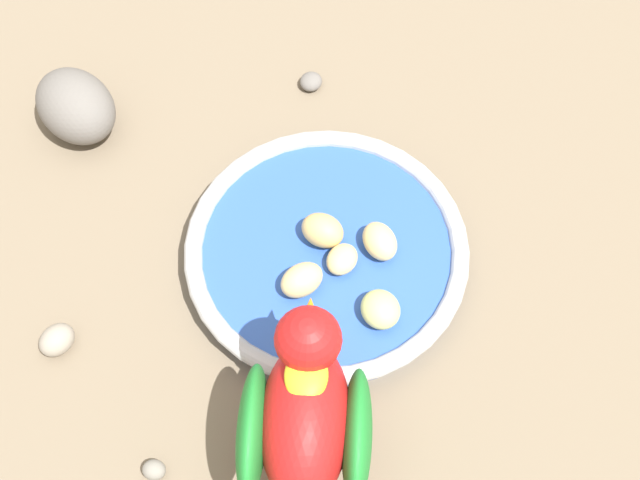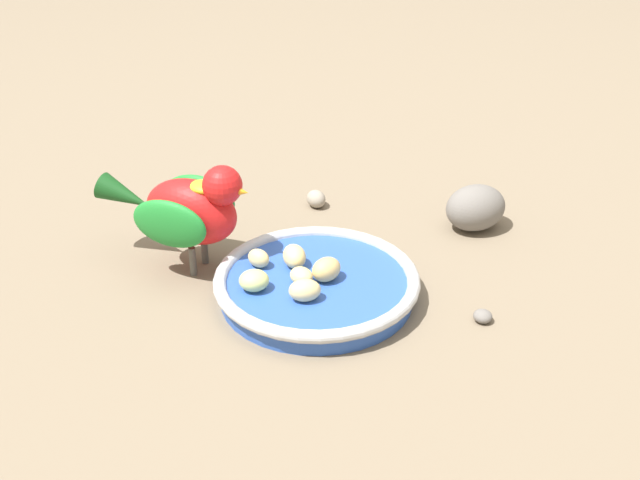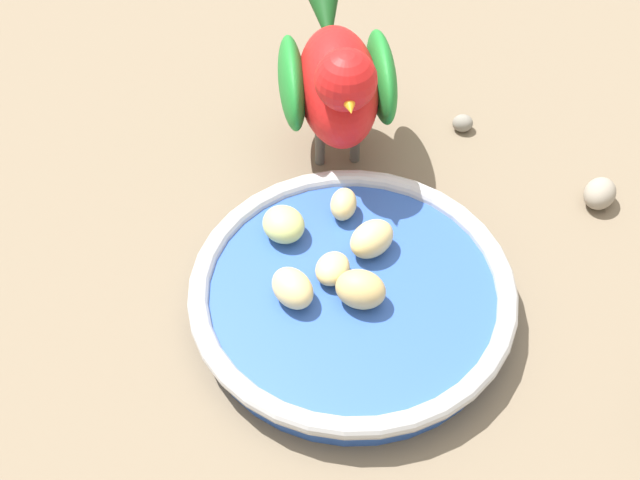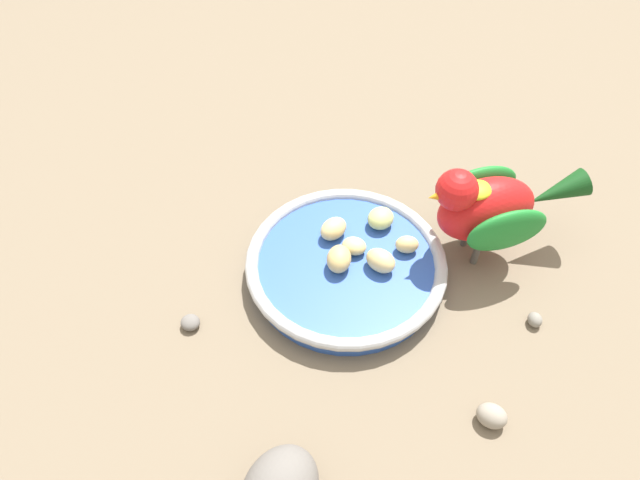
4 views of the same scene
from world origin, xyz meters
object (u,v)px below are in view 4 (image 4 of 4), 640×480
apple_piece_4 (381,260)px  pebble_2 (492,416)px  apple_piece_0 (333,229)px  apple_piece_5 (354,246)px  pebble_1 (535,320)px  pebble_0 (190,319)px  feeding_bowl (346,266)px  apple_piece_2 (339,259)px  apple_piece_1 (381,218)px  parrot (490,206)px  apple_piece_3 (407,245)px

apple_piece_4 → pebble_2: 0.19m
apple_piece_4 → pebble_2: bearing=-76.7°
apple_piece_0 → apple_piece_5: bearing=-62.4°
apple_piece_0 → pebble_1: apple_piece_0 is taller
apple_piece_4 → pebble_0: bearing=178.7°
feeding_bowl → pebble_0: feeding_bowl is taller
apple_piece_2 → pebble_1: bearing=-32.4°
apple_piece_1 → pebble_0: 0.24m
apple_piece_2 → parrot: parrot is taller
apple_piece_0 → parrot: size_ratio=0.17×
apple_piece_4 → pebble_1: bearing=-36.0°
feeding_bowl → parrot: (0.15, -0.01, 0.06)m
apple_piece_1 → parrot: bearing=-27.1°
apple_piece_5 → pebble_2: 0.22m
apple_piece_1 → pebble_1: bearing=-53.9°
apple_piece_3 → apple_piece_4: size_ratio=0.76×
pebble_2 → apple_piece_2: bearing=113.4°
apple_piece_0 → pebble_0: size_ratio=1.64×
apple_piece_4 → pebble_1: (0.14, -0.10, -0.03)m
apple_piece_0 → pebble_0: 0.18m
apple_piece_1 → pebble_2: apple_piece_1 is taller
pebble_0 → apple_piece_2: bearing=3.3°
parrot → pebble_1: size_ratio=11.28×
pebble_2 → apple_piece_4: bearing=103.3°
apple_piece_3 → pebble_1: size_ratio=1.54×
parrot → apple_piece_2: bearing=-1.2°
apple_piece_0 → pebble_2: apple_piece_0 is taller
apple_piece_3 → parrot: parrot is taller
feeding_bowl → apple_piece_5: apple_piece_5 is taller
apple_piece_0 → apple_piece_4: apple_piece_4 is taller
apple_piece_0 → pebble_2: bearing=-72.1°
apple_piece_2 → parrot: 0.17m
feeding_bowl → pebble_1: (0.17, -0.12, -0.01)m
apple_piece_1 → apple_piece_3: size_ratio=1.22×
feeding_bowl → apple_piece_0: (-0.00, 0.04, 0.02)m
apple_piece_4 → apple_piece_2: bearing=161.3°
apple_piece_2 → pebble_2: 0.21m
feeding_bowl → pebble_0: bearing=-175.8°
apple_piece_0 → apple_piece_3: bearing=-31.8°
apple_piece_1 → apple_piece_3: (0.01, -0.04, -0.00)m
parrot → apple_piece_0: bearing=-16.7°
pebble_2 → parrot: bearing=67.3°
apple_piece_2 → pebble_1: size_ratio=2.00×
feeding_bowl → pebble_1: 0.20m
apple_piece_4 → parrot: size_ratio=0.18×
pebble_0 → pebble_2: size_ratio=0.71×
apple_piece_1 → pebble_0: size_ratio=1.57×
apple_piece_3 → apple_piece_5: 0.06m
apple_piece_1 → pebble_0: apple_piece_1 is taller
apple_piece_5 → parrot: bearing=-9.0°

